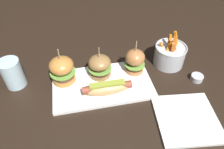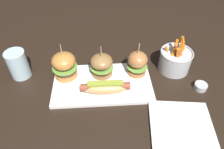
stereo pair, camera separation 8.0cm
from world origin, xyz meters
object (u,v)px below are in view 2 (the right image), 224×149
Objects in this scene: slider_left at (64,65)px; water_glass at (18,64)px; sauce_ramekin at (201,86)px; slider_center at (102,65)px; platter_main at (102,84)px; slider_right at (137,63)px; fries_bucket at (175,60)px; side_plate at (181,127)px; hot_dog at (105,87)px.

water_glass is at bearing 171.57° from slider_left.
slider_center is at bearing 165.76° from sauce_ramekin.
sauce_ramekin reaches higher than platter_main.
slider_right reaches higher than fries_bucket.
slider_left is 1.04× the size of slider_right.
platter_main is at bearing -19.33° from slider_left.
fries_bucket is 0.14m from sauce_ramekin.
platter_main is 0.38m from sauce_ramekin.
water_glass is at bearing 153.45° from side_plate.
slider_right is 2.97× the size of sauce_ramekin.
slider_left is 1.29× the size of water_glass.
side_plate is (0.39, -0.26, -0.06)m from slider_left.
slider_center is 2.76× the size of sauce_ramekin.
slider_right reaches higher than hot_dog.
slider_center is 0.14m from slider_right.
fries_bucket is at bearing -0.22° from water_glass.
slider_center is (-0.01, 0.10, 0.02)m from hot_dog.
fries_bucket is (0.30, 0.02, -0.01)m from slider_center.
hot_dog is 1.21× the size of slider_left.
fries_bucket is at bearing 23.13° from hot_dog.
slider_right is 0.29m from side_plate.
hot_dog is 1.35× the size of slider_center.
platter_main is 0.34m from water_glass.
platter_main is 2.84× the size of slider_center.
platter_main is at bearing -165.99° from fries_bucket.
slider_right is (0.14, -0.00, 0.01)m from slider_center.
water_glass reaches higher than platter_main.
sauce_ramekin is 0.21m from side_plate.
slider_right reaches higher than water_glass.
platter_main is 0.33m from side_plate.
slider_center reaches higher than side_plate.
platter_main is at bearing -92.43° from slider_center.
sauce_ramekin is at bearing -9.75° from water_glass.
hot_dog reaches higher than sauce_ramekin.
side_plate is (-0.05, -0.29, -0.04)m from fries_bucket.
slider_center reaches higher than hot_dog.
side_plate is (-0.13, -0.17, -0.01)m from sauce_ramekin.
fries_bucket is 1.22× the size of water_glass.
sauce_ramekin is at bearing 53.36° from side_plate.
fries_bucket reaches higher than side_plate.
slider_left reaches higher than water_glass.
slider_center is at bearing 94.53° from hot_dog.
slider_center is 0.37m from side_plate.
fries_bucket reaches higher than platter_main.
platter_main is at bearing 173.44° from sauce_ramekin.
slider_right is (0.14, 0.05, 0.06)m from platter_main.
slider_right is 0.26m from sauce_ramekin.
hot_dog is 0.89× the size of side_plate.
fries_bucket reaches higher than hot_dog.
side_plate is at bearing -100.09° from fries_bucket.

